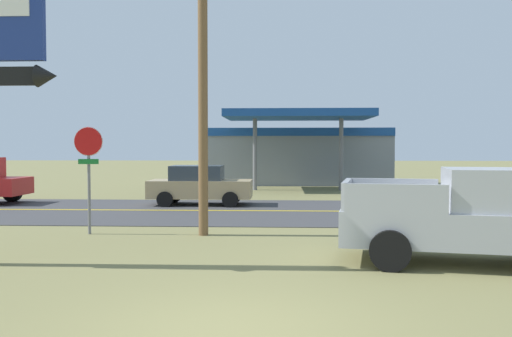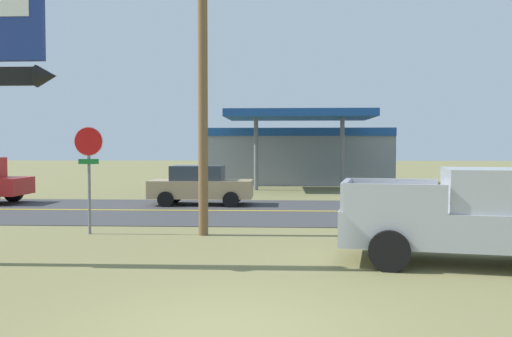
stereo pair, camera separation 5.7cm
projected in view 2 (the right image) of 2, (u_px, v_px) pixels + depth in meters
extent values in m
plane|color=olive|center=(226.00, 333.00, 6.78)|extent=(180.00, 180.00, 0.00)
cube|color=#3D3D3F|center=(263.00, 211.00, 19.75)|extent=(140.00, 8.00, 0.02)
cube|color=gold|center=(263.00, 211.00, 19.75)|extent=(126.00, 0.20, 0.01)
cone|color=black|center=(47.00, 76.00, 10.38)|extent=(0.40, 0.44, 0.44)
cylinder|color=slate|center=(89.00, 194.00, 14.55)|extent=(0.08, 0.08, 2.20)
cylinder|color=red|center=(88.00, 141.00, 14.46)|extent=(0.76, 0.03, 0.76)
cylinder|color=white|center=(89.00, 141.00, 14.48)|extent=(0.80, 0.01, 0.80)
cube|color=#19722D|center=(89.00, 162.00, 14.48)|extent=(0.56, 0.03, 0.14)
cylinder|color=brown|center=(203.00, 59.00, 14.21)|extent=(0.26, 0.26, 9.50)
cube|color=gray|center=(296.00, 156.00, 35.50)|extent=(12.00, 6.00, 3.60)
cube|color=#19478C|center=(297.00, 132.00, 32.40)|extent=(12.00, 0.12, 0.50)
cube|color=#19478C|center=(299.00, 115.00, 29.42)|extent=(8.00, 5.00, 0.40)
cylinder|color=slate|center=(256.00, 153.00, 29.62)|extent=(0.24, 0.24, 4.20)
cylinder|color=slate|center=(342.00, 153.00, 29.39)|extent=(0.24, 0.24, 4.20)
cube|color=#A8AAAF|center=(470.00, 227.00, 10.74)|extent=(5.47, 2.87, 0.72)
cube|color=#A8AAAF|center=(495.00, 190.00, 10.61)|extent=(2.19, 2.11, 0.84)
cube|color=#A8AAAF|center=(392.00, 191.00, 11.96)|extent=(1.94, 0.47, 0.56)
cube|color=#A8AAAF|center=(394.00, 199.00, 10.17)|extent=(1.94, 0.47, 0.56)
cube|color=#A8AAAF|center=(346.00, 194.00, 11.29)|extent=(0.46, 1.87, 0.56)
cylinder|color=black|center=(388.00, 234.00, 12.08)|extent=(0.84, 0.42, 0.80)
cylinder|color=black|center=(389.00, 251.00, 10.17)|extent=(0.84, 0.42, 0.80)
cylinder|color=black|center=(14.00, 193.00, 23.25)|extent=(0.80, 0.28, 0.80)
cube|color=tan|center=(201.00, 189.00, 21.85)|extent=(4.20, 1.76, 0.72)
cube|color=#2D3842|center=(198.00, 173.00, 21.83)|extent=(2.10, 1.56, 0.60)
cylinder|color=black|center=(235.00, 196.00, 22.68)|extent=(0.64, 0.24, 0.64)
cylinder|color=black|center=(231.00, 200.00, 20.92)|extent=(0.64, 0.24, 0.64)
cylinder|color=black|center=(175.00, 195.00, 22.81)|extent=(0.64, 0.24, 0.64)
cylinder|color=black|center=(166.00, 199.00, 21.05)|extent=(0.64, 0.24, 0.64)
cylinder|color=black|center=(484.00, 214.00, 16.52)|extent=(0.64, 0.24, 0.64)
cylinder|color=black|center=(465.00, 207.00, 18.28)|extent=(0.64, 0.24, 0.64)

